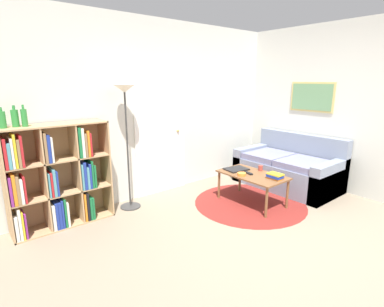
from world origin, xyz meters
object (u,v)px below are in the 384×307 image
Objects in this scene: couch at (289,169)px; floor_lamp at (125,110)px; bookshelf at (56,178)px; bottle_left at (2,120)px; coffee_table at (252,177)px; laptop at (236,169)px; bottle_right at (24,118)px; bottle_middle at (15,118)px; cup at (261,168)px; bowl at (242,174)px.

floor_lamp is at bearing 160.09° from couch.
bottle_left is (-0.46, 0.00, 0.73)m from bookshelf.
bottle_left is at bearing 159.42° from coffee_table.
laptop is (1.40, -0.70, -0.91)m from floor_lamp.
coffee_table is 2.95m from bottle_right.
couch is 3.93m from bottle_right.
laptop is (-0.02, 0.29, 0.06)m from coffee_table.
bottle_left reaches higher than laptop.
bottle_left is 0.20m from bottle_right.
bottle_middle is at bearing 176.56° from floor_lamp.
cup is 3.30m from bottle_left.
bottle_right is at bearing -175.64° from bookshelf.
bottle_middle is at bearing 163.69° from laptop.
cup is at bearing -2.88° from bowl.
floor_lamp reaches higher than couch.
floor_lamp is 1.98m from coffee_table.
coffee_table is (-1.07, -0.09, 0.11)m from couch.
cup reaches higher than laptop.
laptop is 1.51× the size of bottle_right.
bottle_left reaches higher than bookshelf.
bookshelf is at bearing 4.36° from bottle_right.
bookshelf is 0.78m from bottle_right.
bottle_right reaches higher than laptop.
coffee_table is at bearing -21.70° from bottle_middle.
floor_lamp is 4.74× the size of laptop.
bottle_right is (-0.25, -0.02, 0.74)m from bookshelf.
couch is 4.50× the size of laptop.
couch is at bearing -15.74° from bookshelf.
bottle_middle is (-1.25, 0.08, -0.02)m from floor_lamp.
laptop is (-1.09, 0.20, 0.16)m from couch.
bowl is at bearing -36.86° from floor_lamp.
bottle_right is (-2.42, 0.98, 0.89)m from bowl.
floor_lamp is 2.09m from cup.
bottle_middle is (-2.89, 1.03, 0.87)m from cup.
bottle_left is 0.12m from bottle_middle.
coffee_table is at bearing -24.11° from bookshelf.
couch is 0.88m from cup.
cup is at bearing 8.45° from coffee_table.
cup is (1.64, -0.96, -0.88)m from floor_lamp.
bookshelf is 5.33× the size of bottle_right.
cup is 0.36× the size of bottle_left.
coffee_table is 12.09× the size of cup.
coffee_table is 4.13× the size of bottle_middle.
bowl is 0.53× the size of bottle_middle.
laptop is 1.55× the size of bottle_middle.
bottle_middle is (-0.33, 0.02, 0.74)m from bookshelf.
bottle_right reaches higher than bookshelf.
floor_lamp reaches higher than cup.
bookshelf is 5.47× the size of bottle_middle.
bottle_middle is at bearing 160.38° from cup.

